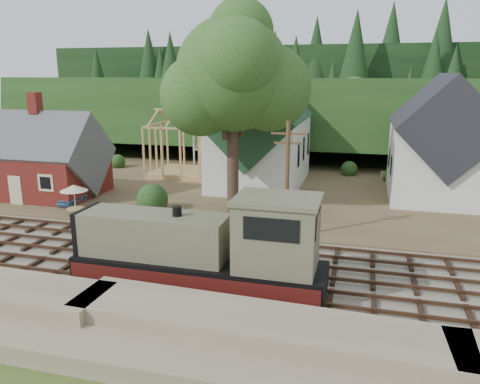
% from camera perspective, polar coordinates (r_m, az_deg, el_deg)
% --- Properties ---
extents(ground, '(140.00, 140.00, 0.00)m').
position_cam_1_polar(ground, '(28.74, -10.28, -8.21)').
color(ground, '#384C1E').
rests_on(ground, ground).
extents(embankment, '(64.00, 5.00, 1.60)m').
position_cam_1_polar(embankment, '(22.18, -19.95, -16.05)').
color(embankment, '#7F7259').
rests_on(embankment, ground).
extents(railroad_bed, '(64.00, 11.00, 0.16)m').
position_cam_1_polar(railroad_bed, '(28.71, -10.28, -8.06)').
color(railroad_bed, '#726B5B').
rests_on(railroad_bed, ground).
extents(village_flat, '(64.00, 26.00, 0.30)m').
position_cam_1_polar(village_flat, '(44.81, -0.54, 0.42)').
color(village_flat, brown).
rests_on(village_flat, ground).
extents(hillside, '(70.00, 28.96, 12.74)m').
position_cam_1_polar(hillside, '(67.81, 4.91, 5.00)').
color(hillside, '#1E3F19').
rests_on(hillside, ground).
extents(ridge, '(80.00, 20.00, 12.00)m').
position_cam_1_polar(ridge, '(83.45, 6.88, 6.69)').
color(ridge, black).
rests_on(ridge, ground).
extents(depot, '(10.80, 7.41, 9.00)m').
position_cam_1_polar(depot, '(45.19, -23.08, 3.37)').
color(depot, '#511212').
rests_on(depot, village_flat).
extents(church, '(8.40, 15.17, 13.00)m').
position_cam_1_polar(church, '(45.01, 2.50, 6.99)').
color(church, silver).
rests_on(church, village_flat).
extents(farmhouse, '(8.40, 10.80, 10.60)m').
position_cam_1_polar(farmhouse, '(43.79, 23.27, 5.23)').
color(farmhouse, silver).
rests_on(farmhouse, village_flat).
extents(timber_frame, '(8.20, 6.20, 6.99)m').
position_cam_1_polar(timber_frame, '(49.78, -6.00, 5.40)').
color(timber_frame, tan).
rests_on(timber_frame, village_flat).
extents(lattice_tower, '(3.20, 3.20, 12.12)m').
position_cam_1_polar(lattice_tower, '(54.84, -3.90, 13.36)').
color(lattice_tower, silver).
rests_on(lattice_tower, village_flat).
extents(big_tree, '(10.90, 8.40, 14.70)m').
position_cam_1_polar(big_tree, '(35.30, -0.62, 13.20)').
color(big_tree, '#38281E').
rests_on(big_tree, village_flat).
extents(telegraph_pole_near, '(2.20, 0.28, 8.00)m').
position_cam_1_polar(telegraph_pole_near, '(30.22, 5.76, 1.52)').
color(telegraph_pole_near, '#4C331E').
rests_on(telegraph_pole_near, ground).
extents(locomotive, '(12.77, 3.19, 5.09)m').
position_cam_1_polar(locomotive, '(23.78, -4.03, -7.09)').
color(locomotive, black).
rests_on(locomotive, railroad_bed).
extents(car_blue, '(1.34, 3.22, 1.09)m').
position_cam_1_polar(car_blue, '(41.38, -19.73, -0.61)').
color(car_blue, '#5484B4').
rests_on(car_blue, village_flat).
extents(car_green, '(3.50, 1.58, 1.12)m').
position_cam_1_polar(car_green, '(51.30, -26.55, 1.49)').
color(car_green, '#8CAF79').
rests_on(car_green, village_flat).
extents(car_red, '(4.46, 2.75, 1.15)m').
position_cam_1_polar(car_red, '(43.18, 23.68, -0.35)').
color(car_red, '#CE3F10').
rests_on(car_red, village_flat).
extents(patio_set, '(2.09, 2.09, 2.32)m').
position_cam_1_polar(patio_set, '(37.93, -19.60, 0.32)').
color(patio_set, silver).
rests_on(patio_set, village_flat).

